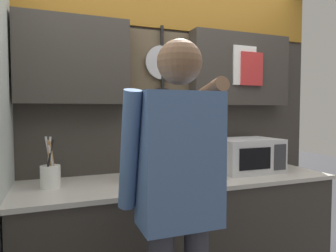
# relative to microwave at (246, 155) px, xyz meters

# --- Properties ---
(base_cabinet_counter) EXTENTS (2.27, 0.68, 0.89)m
(base_cabinet_counter) POSITION_rel_microwave_xyz_m (-0.59, -0.04, -0.58)
(base_cabinet_counter) COLOR #38332D
(base_cabinet_counter) RESTS_ON ground_plane
(back_wall_unit) EXTENTS (2.84, 0.23, 2.50)m
(back_wall_unit) POSITION_rel_microwave_xyz_m (-0.58, 0.27, 0.45)
(back_wall_unit) COLOR #38332D
(back_wall_unit) RESTS_ON ground_plane
(microwave) EXTENTS (0.50, 0.38, 0.27)m
(microwave) POSITION_rel_microwave_xyz_m (0.00, 0.00, 0.00)
(microwave) COLOR silver
(microwave) RESTS_ON base_cabinet_counter
(knife_block) EXTENTS (0.12, 0.16, 0.29)m
(knife_block) POSITION_rel_microwave_xyz_m (-0.93, 0.00, -0.03)
(knife_block) COLOR brown
(knife_block) RESTS_ON base_cabinet_counter
(utensil_crock) EXTENTS (0.12, 0.12, 0.33)m
(utensil_crock) POSITION_rel_microwave_xyz_m (-1.48, 0.00, -0.05)
(utensil_crock) COLOR white
(utensil_crock) RESTS_ON base_cabinet_counter
(person) EXTENTS (0.54, 0.67, 1.72)m
(person) POSITION_rel_microwave_xyz_m (-0.91, -0.74, -0.00)
(person) COLOR #383842
(person) RESTS_ON ground_plane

